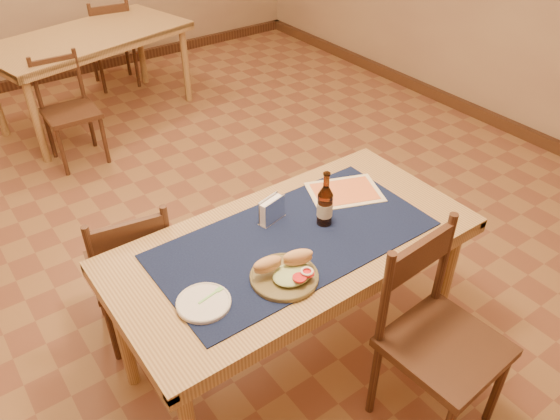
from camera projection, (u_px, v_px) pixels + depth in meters
room at (190, 40)px, 2.49m from camera, size 6.04×7.04×2.84m
main_table at (293, 254)px, 2.40m from camera, size 1.60×0.80×0.75m
placemat at (294, 239)px, 2.35m from camera, size 1.20×0.60×0.01m
baseboard at (212, 262)px, 3.29m from camera, size 6.00×7.00×0.10m
back_table at (88, 44)px, 4.58m from camera, size 1.80×1.18×0.75m
chair_main_far at (132, 268)px, 2.66m from camera, size 0.45×0.45×0.85m
chair_main_near at (437, 337)px, 2.25m from camera, size 0.46×0.46×0.95m
chair_back_near at (69, 109)px, 4.13m from camera, size 0.39×0.39×0.82m
chair_back_far at (112, 42)px, 5.28m from camera, size 0.45×0.45×0.86m
sandwich_plate at (286, 273)px, 2.13m from camera, size 0.27×0.27×0.10m
side_plate at (204, 302)px, 2.03m from camera, size 0.21×0.21×0.02m
fork at (213, 294)px, 2.06m from camera, size 0.12×0.03×0.00m
beer_bottle at (325, 205)px, 2.38m from camera, size 0.07×0.07×0.26m
napkin_holder at (272, 210)px, 2.42m from camera, size 0.14×0.08×0.12m
menu_card at (345, 192)px, 2.63m from camera, size 0.41×0.36×0.01m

